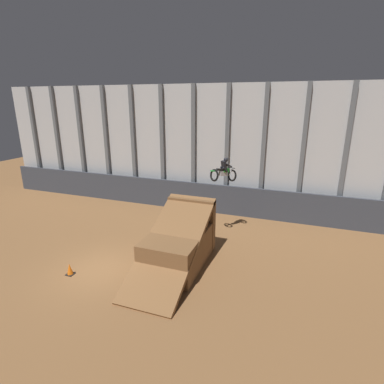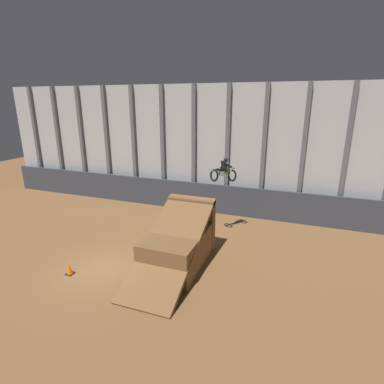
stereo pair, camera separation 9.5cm
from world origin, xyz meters
TOP-DOWN VIEW (x-y plane):
  - ground_plane at (0.00, 0.00)m, footprint 60.00×60.00m
  - arena_back_wall at (0.00, 10.31)m, footprint 32.00×0.40m
  - lower_barrier at (0.00, 9.63)m, footprint 31.36×0.20m
  - dirt_ramp at (3.39, 2.15)m, footprint 2.64×6.20m
  - rider_bike_solo at (4.57, 6.24)m, footprint 1.53×1.72m
  - traffic_cone_near_ramp at (-1.12, -0.78)m, footprint 0.36×0.36m

SIDE VIEW (x-z plane):
  - ground_plane at x=0.00m, z-range 0.00..0.00m
  - traffic_cone_near_ramp at x=-1.12m, z-range -0.01..0.57m
  - dirt_ramp at x=3.39m, z-range -0.51..2.58m
  - lower_barrier at x=0.00m, z-range 0.00..2.17m
  - rider_bike_solo at x=4.57m, z-range 3.22..4.77m
  - arena_back_wall at x=0.00m, z-range 0.00..9.18m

